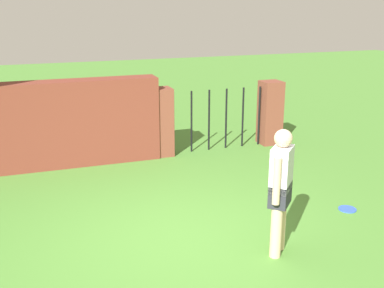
% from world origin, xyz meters
% --- Properties ---
extents(ground_plane, '(40.00, 40.00, 0.00)m').
position_xyz_m(ground_plane, '(0.00, 0.00, 0.00)').
color(ground_plane, '#4C8433').
extents(brick_wall, '(4.36, 0.50, 1.65)m').
position_xyz_m(brick_wall, '(-1.50, 3.61, 0.82)').
color(brick_wall, brown).
rests_on(brick_wall, ground).
extents(person, '(0.41, 0.42, 1.62)m').
position_xyz_m(person, '(1.06, -0.72, 0.90)').
color(person, beige).
rests_on(person, ground).
extents(fence_gate, '(2.94, 0.44, 1.40)m').
position_xyz_m(fence_gate, '(2.03, 3.61, 0.70)').
color(fence_gate, brown).
rests_on(fence_gate, ground).
extents(frisbee_blue, '(0.27, 0.27, 0.02)m').
position_xyz_m(frisbee_blue, '(2.72, 0.05, 0.01)').
color(frisbee_blue, blue).
rests_on(frisbee_blue, ground).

